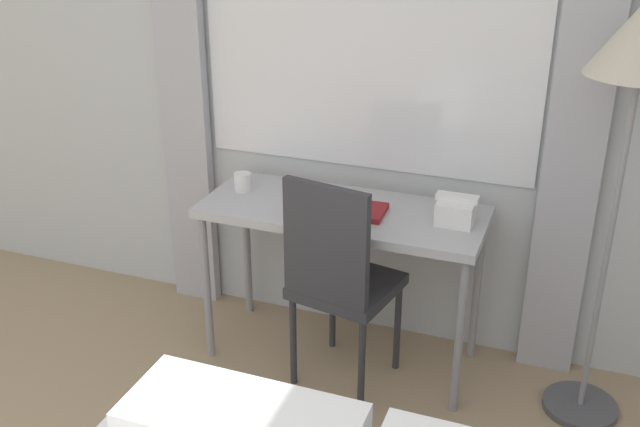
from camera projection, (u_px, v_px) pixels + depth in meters
name	position (u px, v px, depth m)	size (l,w,h in m)	color
wall_back_with_window	(366.00, 57.00, 3.28)	(5.67, 0.13, 2.70)	silver
desk	(343.00, 223.00, 3.27)	(1.24, 0.51, 0.77)	#B2B2B7
desk_chair	(338.00, 274.00, 3.13)	(0.47, 0.47, 1.00)	#333338
standing_lamp	(640.00, 69.00, 2.59)	(0.38, 0.38, 1.73)	#4C4C51
telephone	(456.00, 210.00, 3.09)	(0.17, 0.16, 0.12)	white
book	(352.00, 209.00, 3.20)	(0.29, 0.20, 0.02)	maroon
mug	(243.00, 182.00, 3.41)	(0.08, 0.08, 0.08)	white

